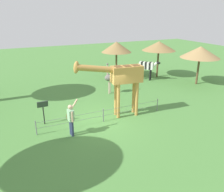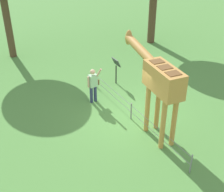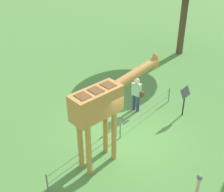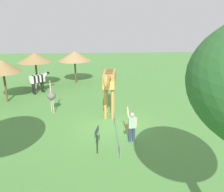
# 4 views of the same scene
# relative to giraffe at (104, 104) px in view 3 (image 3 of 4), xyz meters

# --- Properties ---
(ground_plane) EXTENTS (60.00, 60.00, 0.00)m
(ground_plane) POSITION_rel_giraffe_xyz_m (1.20, 0.19, -2.27)
(ground_plane) COLOR #4C843D
(giraffe) EXTENTS (3.79, 0.91, 3.33)m
(giraffe) POSITION_rel_giraffe_xyz_m (0.00, 0.00, 0.00)
(giraffe) COLOR #BC8942
(giraffe) RESTS_ON ground_plane
(visitor) EXTENTS (0.58, 0.58, 1.75)m
(visitor) POSITION_rel_giraffe_xyz_m (3.15, 0.99, -1.37)
(visitor) COLOR navy
(visitor) RESTS_ON ground_plane
(info_sign) EXTENTS (0.56, 0.21, 1.32)m
(info_sign) POSITION_rel_giraffe_xyz_m (4.16, -0.74, -1.32)
(info_sign) COLOR black
(info_sign) RESTS_ON ground_plane
(wire_fence) EXTENTS (7.05, 0.05, 0.75)m
(wire_fence) POSITION_rel_giraffe_xyz_m (1.20, 0.28, -1.87)
(wire_fence) COLOR slate
(wire_fence) RESTS_ON ground_plane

